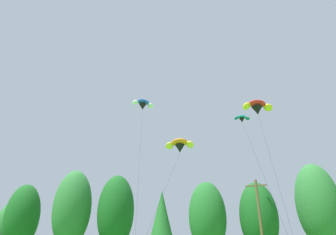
% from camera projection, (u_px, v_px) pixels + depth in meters
% --- Properties ---
extents(treeline_tree_a, '(4.83, 4.83, 11.22)m').
position_uv_depth(treeline_tree_a, '(9.00, 228.00, 52.86)').
color(treeline_tree_a, '#472D19').
rests_on(treeline_tree_a, ground_plane).
extents(treeline_tree_b, '(5.37, 5.37, 13.22)m').
position_uv_depth(treeline_tree_b, '(22.00, 217.00, 48.01)').
color(treeline_tree_b, '#472D19').
rests_on(treeline_tree_b, ground_plane).
extents(treeline_tree_c, '(5.85, 5.85, 15.02)m').
position_uv_depth(treeline_tree_c, '(72.00, 208.00, 46.63)').
color(treeline_tree_c, '#472D19').
rests_on(treeline_tree_c, ground_plane).
extents(treeline_tree_d, '(5.62, 5.62, 14.16)m').
position_uv_depth(treeline_tree_d, '(116.00, 211.00, 46.15)').
color(treeline_tree_d, '#472D19').
rests_on(treeline_tree_d, ground_plane).
extents(treeline_tree_e, '(4.10, 4.10, 11.39)m').
position_uv_depth(treeline_tree_e, '(162.00, 220.00, 43.69)').
color(treeline_tree_e, '#472D19').
rests_on(treeline_tree_e, ground_plane).
extents(treeline_tree_f, '(4.93, 4.93, 11.58)m').
position_uv_depth(treeline_tree_f, '(207.00, 217.00, 39.29)').
color(treeline_tree_f, '#472D19').
rests_on(treeline_tree_f, ground_plane).
extents(treeline_tree_g, '(4.85, 4.85, 11.30)m').
position_uv_depth(treeline_tree_g, '(259.00, 217.00, 38.32)').
color(treeline_tree_g, '#472D19').
rests_on(treeline_tree_g, ground_plane).
extents(treeline_tree_h, '(5.52, 5.52, 13.79)m').
position_uv_depth(treeline_tree_h, '(318.00, 205.00, 38.79)').
color(treeline_tree_h, '#472D19').
rests_on(treeline_tree_h, ground_plane).
extents(utility_pole, '(2.20, 0.26, 9.63)m').
position_uv_depth(utility_pole, '(261.00, 226.00, 29.55)').
color(utility_pole, brown).
rests_on(utility_pole, ground_plane).
extents(parafoil_kite_high_orange, '(3.36, 9.49, 12.60)m').
position_uv_depth(parafoil_kite_high_orange, '(180.00, 145.00, 32.84)').
color(parafoil_kite_high_orange, orange).
extents(parafoil_kite_mid_red_yellow, '(3.62, 13.07, 17.18)m').
position_uv_depth(parafoil_kite_mid_red_yellow, '(257.00, 107.00, 33.42)').
color(parafoil_kite_mid_red_yellow, red).
extents(parafoil_kite_far_blue_white, '(8.57, 18.06, 22.76)m').
position_uv_depth(parafoil_kite_far_blue_white, '(143.00, 104.00, 45.99)').
color(parafoil_kite_far_blue_white, blue).
extents(parafoil_kite_low_teal, '(4.39, 18.42, 18.28)m').
position_uv_depth(parafoil_kite_low_teal, '(242.00, 119.00, 39.66)').
color(parafoil_kite_low_teal, teal).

